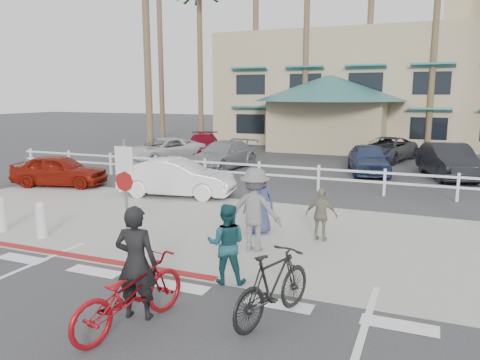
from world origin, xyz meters
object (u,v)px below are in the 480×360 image
at_px(sign_post, 126,188).
at_px(bike_red, 130,293).
at_px(bike_black, 273,286).
at_px(car_white_sedan, 177,178).
at_px(car_red_compact, 59,170).

height_order(sign_post, bike_red, sign_post).
relative_size(sign_post, bike_black, 1.47).
distance_m(sign_post, car_white_sedan, 5.79).
distance_m(car_white_sedan, car_red_compact, 5.32).
bearing_deg(bike_black, car_white_sedan, -32.44).
xyz_separation_m(car_white_sedan, car_red_compact, (-5.32, -0.10, -0.04)).
height_order(bike_red, car_white_sedan, car_white_sedan).
xyz_separation_m(bike_red, car_red_compact, (-9.51, 8.62, 0.05)).
height_order(bike_black, car_red_compact, car_red_compact).
bearing_deg(car_red_compact, car_white_sedan, -103.27).
distance_m(bike_red, car_white_sedan, 9.67).
distance_m(bike_red, bike_black, 2.27).
bearing_deg(bike_black, bike_red, 47.61).
bearing_deg(bike_red, bike_black, -137.33).
height_order(bike_red, bike_black, bike_black).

